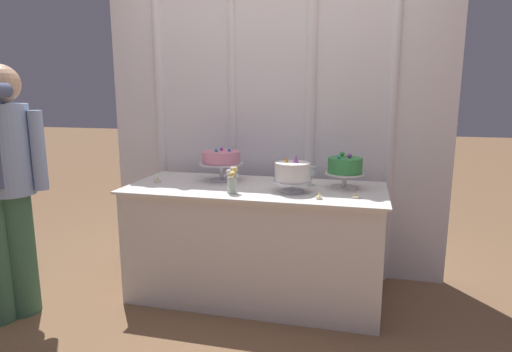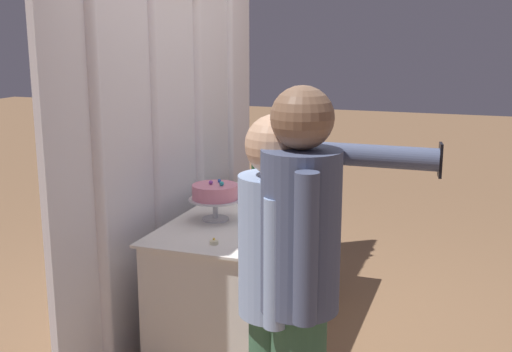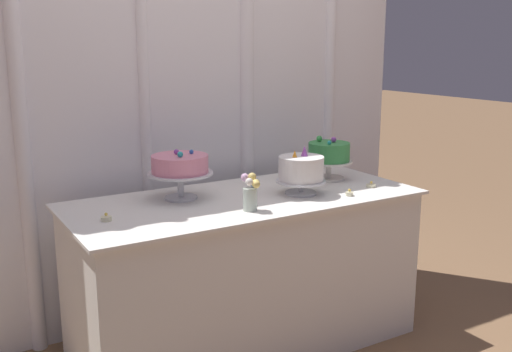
{
  "view_description": "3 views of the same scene",
  "coord_description": "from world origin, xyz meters",
  "px_view_note": "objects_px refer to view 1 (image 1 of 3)",
  "views": [
    {
      "loc": [
        0.69,
        -2.67,
        1.42
      ],
      "look_at": [
        0.03,
        0.0,
        0.88
      ],
      "focal_mm": 30.38,
      "sensor_mm": 36.0,
      "label": 1
    },
    {
      "loc": [
        -3.65,
        -1.22,
        1.87
      ],
      "look_at": [
        -0.03,
        0.07,
        1.01
      ],
      "focal_mm": 44.98,
      "sensor_mm": 36.0,
      "label": 2
    },
    {
      "loc": [
        -1.39,
        -2.33,
        1.53
      ],
      "look_at": [
        0.14,
        0.23,
        0.85
      ],
      "focal_mm": 41.6,
      "sensor_mm": 36.0,
      "label": 3
    }
  ],
  "objects_px": {
    "cake_display_center": "(292,173)",
    "cake_display_rightmost": "(345,168)",
    "flower_vase": "(232,180)",
    "tealight_near_right": "(356,197)",
    "cake_display_leftmost": "(221,159)",
    "wine_glass": "(311,172)",
    "cake_table": "(255,242)",
    "guest_man_dark_suit": "(10,179)",
    "tealight_far_left": "(158,181)",
    "tealight_near_left": "(319,197)"
  },
  "relations": [
    {
      "from": "cake_display_center",
      "to": "cake_display_rightmost",
      "type": "xyz_separation_m",
      "value": [
        0.32,
        0.19,
        0.02
      ]
    },
    {
      "from": "flower_vase",
      "to": "tealight_near_right",
      "type": "bearing_deg",
      "value": 4.26
    },
    {
      "from": "cake_display_center",
      "to": "cake_display_rightmost",
      "type": "height_order",
      "value": "cake_display_center"
    },
    {
      "from": "flower_vase",
      "to": "cake_display_leftmost",
      "type": "bearing_deg",
      "value": 118.33
    },
    {
      "from": "wine_glass",
      "to": "cake_table",
      "type": "bearing_deg",
      "value": -160.71
    },
    {
      "from": "cake_display_center",
      "to": "guest_man_dark_suit",
      "type": "height_order",
      "value": "guest_man_dark_suit"
    },
    {
      "from": "cake_display_leftmost",
      "to": "tealight_near_right",
      "type": "distance_m",
      "value": 1.0
    },
    {
      "from": "tealight_near_right",
      "to": "guest_man_dark_suit",
      "type": "relative_size",
      "value": 0.03
    },
    {
      "from": "cake_display_leftmost",
      "to": "tealight_far_left",
      "type": "xyz_separation_m",
      "value": [
        -0.42,
        -0.17,
        -0.15
      ]
    },
    {
      "from": "cake_table",
      "to": "cake_display_center",
      "type": "bearing_deg",
      "value": -18.77
    },
    {
      "from": "flower_vase",
      "to": "tealight_far_left",
      "type": "relative_size",
      "value": 3.63
    },
    {
      "from": "guest_man_dark_suit",
      "to": "cake_display_leftmost",
      "type": "bearing_deg",
      "value": 33.06
    },
    {
      "from": "tealight_far_left",
      "to": "tealight_near_right",
      "type": "bearing_deg",
      "value": -5.1
    },
    {
      "from": "cake_display_center",
      "to": "guest_man_dark_suit",
      "type": "distance_m",
      "value": 1.75
    },
    {
      "from": "cake_display_rightmost",
      "to": "tealight_near_right",
      "type": "bearing_deg",
      "value": -72.54
    },
    {
      "from": "cake_display_rightmost",
      "to": "wine_glass",
      "type": "relative_size",
      "value": 1.94
    },
    {
      "from": "cake_table",
      "to": "guest_man_dark_suit",
      "type": "xyz_separation_m",
      "value": [
        -1.41,
        -0.6,
        0.5
      ]
    },
    {
      "from": "flower_vase",
      "to": "tealight_far_left",
      "type": "xyz_separation_m",
      "value": [
        -0.61,
        0.18,
        -0.07
      ]
    },
    {
      "from": "cake_display_rightmost",
      "to": "tealight_far_left",
      "type": "relative_size",
      "value": 5.5
    },
    {
      "from": "cake_display_leftmost",
      "to": "flower_vase",
      "type": "height_order",
      "value": "cake_display_leftmost"
    },
    {
      "from": "cake_table",
      "to": "wine_glass",
      "type": "relative_size",
      "value": 13.05
    },
    {
      "from": "cake_display_leftmost",
      "to": "cake_display_rightmost",
      "type": "xyz_separation_m",
      "value": [
        0.87,
        -0.03,
        -0.02
      ]
    },
    {
      "from": "cake_display_leftmost",
      "to": "cake_display_rightmost",
      "type": "relative_size",
      "value": 1.22
    },
    {
      "from": "tealight_far_left",
      "to": "guest_man_dark_suit",
      "type": "distance_m",
      "value": 0.91
    },
    {
      "from": "cake_display_center",
      "to": "cake_display_rightmost",
      "type": "bearing_deg",
      "value": 30.82
    },
    {
      "from": "cake_display_center",
      "to": "tealight_near_left",
      "type": "bearing_deg",
      "value": -38.45
    },
    {
      "from": "flower_vase",
      "to": "tealight_near_left",
      "type": "bearing_deg",
      "value": -2.46
    },
    {
      "from": "cake_display_center",
      "to": "flower_vase",
      "type": "bearing_deg",
      "value": -160.89
    },
    {
      "from": "wine_glass",
      "to": "tealight_near_left",
      "type": "bearing_deg",
      "value": -75.67
    },
    {
      "from": "tealight_far_left",
      "to": "tealight_near_right",
      "type": "relative_size",
      "value": 0.93
    },
    {
      "from": "cake_display_leftmost",
      "to": "cake_display_center",
      "type": "xyz_separation_m",
      "value": [
        0.55,
        -0.22,
        -0.04
      ]
    },
    {
      "from": "wine_glass",
      "to": "tealight_near_left",
      "type": "distance_m",
      "value": 0.39
    },
    {
      "from": "guest_man_dark_suit",
      "to": "tealight_near_right",
      "type": "bearing_deg",
      "value": 12.0
    },
    {
      "from": "tealight_far_left",
      "to": "wine_glass",
      "type": "bearing_deg",
      "value": 8.75
    },
    {
      "from": "cake_display_center",
      "to": "cake_display_leftmost",
      "type": "bearing_deg",
      "value": 157.94
    },
    {
      "from": "flower_vase",
      "to": "tealight_near_left",
      "type": "relative_size",
      "value": 4.38
    },
    {
      "from": "cake_display_leftmost",
      "to": "cake_display_center",
      "type": "relative_size",
      "value": 1.27
    },
    {
      "from": "cake_table",
      "to": "cake_display_rightmost",
      "type": "bearing_deg",
      "value": 9.67
    },
    {
      "from": "cake_display_leftmost",
      "to": "tealight_near_left",
      "type": "xyz_separation_m",
      "value": [
        0.74,
        -0.37,
        -0.15
      ]
    },
    {
      "from": "cake_table",
      "to": "cake_display_center",
      "type": "distance_m",
      "value": 0.58
    },
    {
      "from": "cake_table",
      "to": "cake_display_leftmost",
      "type": "bearing_deg",
      "value": 154.96
    },
    {
      "from": "guest_man_dark_suit",
      "to": "cake_display_rightmost",
      "type": "bearing_deg",
      "value": 19.35
    },
    {
      "from": "flower_vase",
      "to": "guest_man_dark_suit",
      "type": "relative_size",
      "value": 0.11
    },
    {
      "from": "cake_table",
      "to": "cake_display_rightmost",
      "type": "relative_size",
      "value": 6.71
    },
    {
      "from": "tealight_near_right",
      "to": "tealight_far_left",
      "type": "bearing_deg",
      "value": 174.9
    },
    {
      "from": "tealight_far_left",
      "to": "cake_display_rightmost",
      "type": "bearing_deg",
      "value": 6.07
    },
    {
      "from": "tealight_near_left",
      "to": "cake_display_rightmost",
      "type": "bearing_deg",
      "value": 68.84
    },
    {
      "from": "cake_display_center",
      "to": "tealight_near_right",
      "type": "xyz_separation_m",
      "value": [
        0.4,
        -0.07,
        -0.11
      ]
    },
    {
      "from": "cake_table",
      "to": "tealight_near_left",
      "type": "xyz_separation_m",
      "value": [
        0.45,
        -0.24,
        0.4
      ]
    },
    {
      "from": "cake_display_rightmost",
      "to": "flower_vase",
      "type": "relative_size",
      "value": 1.52
    }
  ]
}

